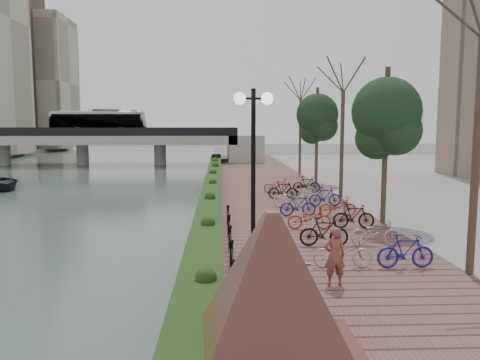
{
  "coord_description": "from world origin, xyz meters",
  "views": [
    {
      "loc": [
        1.09,
        -10.33,
        4.58
      ],
      "look_at": [
        2.03,
        11.93,
        2.0
      ],
      "focal_mm": 35.0,
      "sensor_mm": 36.0,
      "label": 1
    }
  ],
  "objects": [
    {
      "name": "ground",
      "position": [
        0.0,
        0.0,
        0.0
      ],
      "size": [
        220.0,
        220.0,
        0.0
      ],
      "primitive_type": "plane",
      "color": "#59595B",
      "rests_on": "ground"
    },
    {
      "name": "pedestrian",
      "position": [
        4.0,
        1.21,
        1.27
      ],
      "size": [
        0.57,
        0.38,
        1.54
      ],
      "primitive_type": "imported",
      "rotation": [
        0.0,
        0.0,
        3.17
      ],
      "color": "brown",
      "rests_on": "promenade"
    },
    {
      "name": "granite_monument",
      "position": [
        1.91,
        -3.0,
        1.88
      ],
      "size": [
        5.21,
        5.21,
        2.72
      ],
      "color": "#4C2520",
      "rests_on": "promenade"
    },
    {
      "name": "bridge",
      "position": [
        -14.59,
        45.0,
        3.37
      ],
      "size": [
        36.0,
        10.77,
        6.5
      ],
      "color": "gray",
      "rests_on": "ground"
    },
    {
      "name": "chain_fence",
      "position": [
        1.4,
        2.0,
        0.85
      ],
      "size": [
        0.1,
        14.1,
        0.7
      ],
      "color": "black",
      "rests_on": "promenade"
    },
    {
      "name": "street_trees",
      "position": [
        8.0,
        12.68,
        3.69
      ],
      "size": [
        3.2,
        37.12,
        6.8
      ],
      "color": "#3D3224",
      "rests_on": "promenade"
    },
    {
      "name": "lamppost",
      "position": [
        1.93,
        1.64,
        4.11
      ],
      "size": [
        1.02,
        0.32,
        5.02
      ],
      "color": "black",
      "rests_on": "promenade"
    },
    {
      "name": "promenade",
      "position": [
        4.0,
        17.5,
        0.25
      ],
      "size": [
        8.0,
        75.0,
        0.5
      ],
      "primitive_type": "cube",
      "color": "brown",
      "rests_on": "ground"
    },
    {
      "name": "bicycle_parking",
      "position": [
        5.49,
        10.37,
        0.97
      ],
      "size": [
        2.4,
        17.32,
        1.0
      ],
      "color": "#A8A7AC",
      "rests_on": "promenade"
    },
    {
      "name": "motorcycle",
      "position": [
        2.65,
        -1.15,
        1.06
      ],
      "size": [
        0.87,
        1.86,
        1.12
      ],
      "primitive_type": null,
      "rotation": [
        0.0,
        0.0,
        -0.18
      ],
      "color": "black",
      "rests_on": "promenade"
    },
    {
      "name": "hedge",
      "position": [
        0.6,
        20.0,
        0.8
      ],
      "size": [
        1.1,
        56.0,
        0.6
      ],
      "primitive_type": "cube",
      "color": "#213A15",
      "rests_on": "promenade"
    },
    {
      "name": "river_water",
      "position": [
        -15.0,
        25.0,
        0.01
      ],
      "size": [
        30.0,
        130.0,
        0.02
      ],
      "primitive_type": "cube",
      "color": "#425249",
      "rests_on": "ground"
    }
  ]
}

